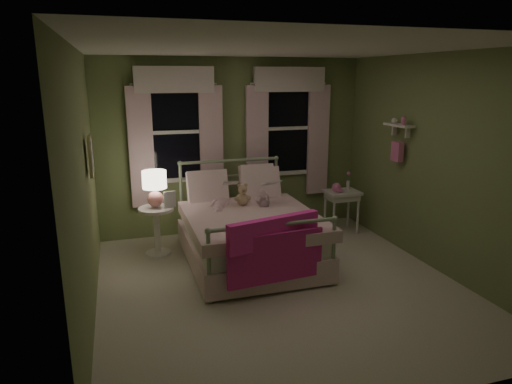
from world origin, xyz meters
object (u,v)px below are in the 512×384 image
object	(u,v)px
teddy_bear	(242,196)
nightstand_left	(157,224)
table_lamp	(155,185)
nightstand_right	(342,197)
child_right	(259,184)
child_left	(219,183)
bed	(249,233)

from	to	relation	value
teddy_bear	nightstand_left	size ratio (longest dim) A/B	0.47
teddy_bear	nightstand_left	distance (m)	1.20
table_lamp	nightstand_right	world-z (taller)	table_lamp
child_right	teddy_bear	world-z (taller)	child_right
child_right	teddy_bear	bearing A→B (deg)	35.93
child_left	nightstand_right	xyz separation A→B (m)	(1.94, 0.22, -0.40)
child_right	table_lamp	size ratio (longest dim) A/B	1.41
bed	nightstand_left	size ratio (longest dim) A/B	3.13
child_left	teddy_bear	size ratio (longest dim) A/B	2.52
bed	nightstand_left	bearing A→B (deg)	152.89
table_lamp	teddy_bear	bearing A→B (deg)	-14.84
bed	child_left	distance (m)	0.77
teddy_bear	nightstand_right	xyz separation A→B (m)	(1.66, 0.38, -0.24)
child_left	nightstand_left	distance (m)	0.99
bed	table_lamp	xyz separation A→B (m)	(-1.10, 0.57, 0.58)
bed	table_lamp	bearing A→B (deg)	152.89
bed	teddy_bear	distance (m)	0.50
nightstand_left	table_lamp	distance (m)	0.54
nightstand_left	table_lamp	xyz separation A→B (m)	(0.00, -0.00, 0.54)
bed	child_left	size ratio (longest dim) A/B	2.67
nightstand_left	child_left	bearing A→B (deg)	-9.21
child_right	nightstand_left	xyz separation A→B (m)	(-1.38, 0.13, -0.49)
child_left	teddy_bear	distance (m)	0.36
child_left	table_lamp	distance (m)	0.83
child_left	child_right	distance (m)	0.56
nightstand_left	bed	bearing A→B (deg)	-27.11
nightstand_right	child_right	bearing A→B (deg)	-170.80
bed	nightstand_right	xyz separation A→B (m)	(1.66, 0.66, 0.17)
child_right	teddy_bear	distance (m)	0.34
child_right	nightstand_left	bearing A→B (deg)	0.94
nightstand_right	table_lamp	bearing A→B (deg)	-178.10
child_left	table_lamp	world-z (taller)	child_left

